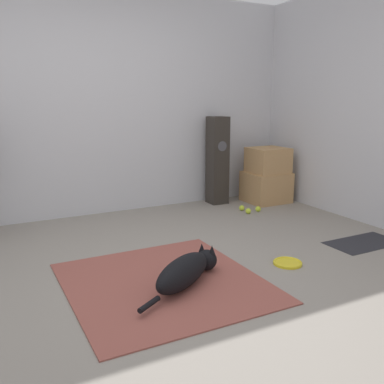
% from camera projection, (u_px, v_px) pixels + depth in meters
% --- Properties ---
extents(ground_plane, '(12.00, 12.00, 0.00)m').
position_uv_depth(ground_plane, '(163.00, 279.00, 3.29)').
color(ground_plane, gray).
extents(wall_back, '(8.00, 0.06, 2.55)m').
position_uv_depth(wall_back, '(87.00, 105.00, 4.83)').
color(wall_back, silver).
rests_on(wall_back, ground_plane).
extents(area_rug, '(1.40, 1.49, 0.01)m').
position_uv_depth(area_rug, '(164.00, 282.00, 3.22)').
color(area_rug, '#934C42').
rests_on(area_rug, ground_plane).
extents(dog, '(0.84, 0.57, 0.23)m').
position_uv_depth(dog, '(186.00, 271.00, 3.14)').
color(dog, black).
rests_on(dog, area_rug).
extents(frisbee, '(0.24, 0.24, 0.03)m').
position_uv_depth(frisbee, '(288.00, 263.00, 3.58)').
color(frisbee, yellow).
rests_on(frisbee, ground_plane).
extents(cardboard_box_lower, '(0.53, 0.49, 0.40)m').
position_uv_depth(cardboard_box_lower, '(266.00, 187.00, 5.65)').
color(cardboard_box_lower, tan).
rests_on(cardboard_box_lower, ground_plane).
extents(cardboard_box_upper, '(0.46, 0.43, 0.32)m').
position_uv_depth(cardboard_box_upper, '(268.00, 160.00, 5.56)').
color(cardboard_box_upper, tan).
rests_on(cardboard_box_upper, cardboard_box_lower).
extents(floor_speaker, '(0.23, 0.23, 1.12)m').
position_uv_depth(floor_speaker, '(217.00, 160.00, 5.51)').
color(floor_speaker, '#2D2823').
rests_on(floor_speaker, ground_plane).
extents(tennis_ball_by_boxes, '(0.07, 0.07, 0.07)m').
position_uv_depth(tennis_ball_by_boxes, '(248.00, 211.00, 5.10)').
color(tennis_ball_by_boxes, '#C6E033').
rests_on(tennis_ball_by_boxes, ground_plane).
extents(tennis_ball_near_speaker, '(0.07, 0.07, 0.07)m').
position_uv_depth(tennis_ball_near_speaker, '(242.00, 208.00, 5.24)').
color(tennis_ball_near_speaker, '#C6E033').
rests_on(tennis_ball_near_speaker, ground_plane).
extents(tennis_ball_loose_on_carpet, '(0.07, 0.07, 0.07)m').
position_uv_depth(tennis_ball_loose_on_carpet, '(258.00, 209.00, 5.19)').
color(tennis_ball_loose_on_carpet, '#C6E033').
rests_on(tennis_ball_loose_on_carpet, ground_plane).
extents(door_mat, '(0.73, 0.39, 0.01)m').
position_uv_depth(door_mat, '(364.00, 243.00, 4.09)').
color(door_mat, '#28282D').
rests_on(door_mat, ground_plane).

